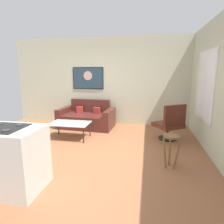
{
  "coord_description": "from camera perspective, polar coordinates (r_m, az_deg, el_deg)",
  "views": [
    {
      "loc": [
        1.31,
        -3.81,
        1.7
      ],
      "look_at": [
        0.44,
        0.9,
        0.7
      ],
      "focal_mm": 30.8,
      "sensor_mm": 36.0,
      "label": 1
    }
  ],
  "objects": [
    {
      "name": "ground",
      "position": [
        4.38,
        -7.93,
        -11.45
      ],
      "size": [
        6.4,
        6.4,
        0.04
      ],
      "primitive_type": "cube",
      "color": "#945B3A"
    },
    {
      "name": "back_wall",
      "position": [
        6.38,
        -1.35,
        9.09
      ],
      "size": [
        6.4,
        0.05,
        2.8
      ],
      "primitive_type": "cube",
      "color": "beige",
      "rests_on": "ground"
    },
    {
      "name": "right_wall",
      "position": [
        4.32,
        28.4,
        6.41
      ],
      "size": [
        0.05,
        6.4,
        2.8
      ],
      "primitive_type": "cube",
      "color": "beige",
      "rests_on": "ground"
    },
    {
      "name": "couch",
      "position": [
        6.09,
        -7.42,
        -1.82
      ],
      "size": [
        1.72,
        1.03,
        0.83
      ],
      "color": "#4E221D",
      "rests_on": "ground"
    },
    {
      "name": "coffee_table",
      "position": [
        5.08,
        -12.39,
        -3.52
      ],
      "size": [
        1.01,
        0.63,
        0.41
      ],
      "color": "silver",
      "rests_on": "ground"
    },
    {
      "name": "armchair",
      "position": [
        5.02,
        16.9,
        -3.21
      ],
      "size": [
        0.84,
        0.83,
        0.93
      ],
      "color": "black",
      "rests_on": "ground"
    },
    {
      "name": "bar_stool",
      "position": [
        3.6,
        17.13,
        -8.89
      ],
      "size": [
        0.33,
        0.32,
        0.61
      ],
      "color": "brown",
      "rests_on": "ground"
    },
    {
      "name": "wall_painting",
      "position": [
        6.49,
        -7.12,
        9.96
      ],
      "size": [
        1.04,
        0.03,
        0.71
      ],
      "color": "black"
    },
    {
      "name": "window",
      "position": [
        4.89,
        25.85,
        7.03
      ],
      "size": [
        0.03,
        1.32,
        1.58
      ],
      "color": "silver"
    }
  ]
}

